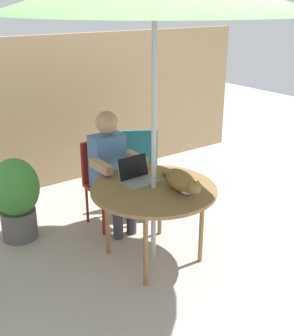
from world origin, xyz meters
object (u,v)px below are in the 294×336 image
at_px(person_seated, 111,165).
at_px(chair_occupied, 104,176).
at_px(patio_table, 154,193).
at_px(laptop, 136,174).
at_px(chair_empty, 141,164).
at_px(cat, 182,182).
at_px(potted_plant_by_chair, 16,196).

bearing_deg(person_seated, chair_occupied, 90.00).
distance_m(patio_table, laptop, 0.25).
relative_size(person_seated, laptop, 4.06).
relative_size(chair_empty, cat, 1.38).
bearing_deg(patio_table, chair_occupied, 90.00).
bearing_deg(laptop, potted_plant_by_chair, 134.62).
distance_m(chair_empty, laptop, 0.92).
bearing_deg(patio_table, chair_empty, 61.48).
xyz_separation_m(person_seated, cat, (0.16, -0.90, 0.10)).
bearing_deg(chair_empty, potted_plant_by_chair, 173.91).
bearing_deg(chair_empty, chair_occupied, -174.28).
xyz_separation_m(chair_empty, potted_plant_by_chair, (-1.37, 0.15, -0.06)).
height_order(chair_empty, cat, chair_empty).
relative_size(cat, potted_plant_by_chair, 0.77).
height_order(chair_empty, laptop, laptop).
distance_m(person_seated, cat, 0.92).
relative_size(chair_empty, person_seated, 0.72).
bearing_deg(chair_empty, person_seated, -157.40).
distance_m(cat, potted_plant_by_chair, 1.66).
bearing_deg(person_seated, laptop, -94.17).
bearing_deg(chair_empty, patio_table, -118.52).
bearing_deg(patio_table, cat, -51.18).
bearing_deg(chair_occupied, chair_empty, 5.72).
bearing_deg(cat, person_seated, 99.80).
bearing_deg(chair_empty, laptop, -127.31).
xyz_separation_m(chair_empty, laptop, (-0.53, -0.70, 0.25)).
xyz_separation_m(laptop, cat, (0.19, -0.41, 0.02)).
bearing_deg(potted_plant_by_chair, cat, -50.72).
xyz_separation_m(chair_occupied, person_seated, (0.00, -0.16, 0.17)).
relative_size(chair_occupied, person_seated, 0.72).
relative_size(patio_table, laptop, 3.65).
bearing_deg(potted_plant_by_chair, patio_table, -50.64).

